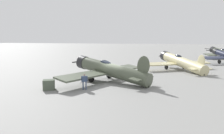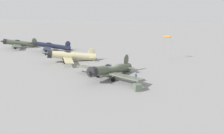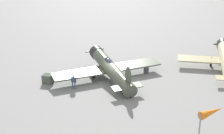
{
  "view_description": "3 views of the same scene",
  "coord_description": "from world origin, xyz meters",
  "px_view_note": "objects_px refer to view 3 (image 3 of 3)",
  "views": [
    {
      "loc": [
        23.65,
        7.16,
        5.07
      ],
      "look_at": [
        -0.0,
        0.0,
        1.8
      ],
      "focal_mm": 34.04,
      "sensor_mm": 36.0,
      "label": 1
    },
    {
      "loc": [
        10.62,
        -33.07,
        11.26
      ],
      "look_at": [
        -0.0,
        0.0,
        1.8
      ],
      "focal_mm": 33.44,
      "sensor_mm": 36.0,
      "label": 2
    },
    {
      "loc": [
        26.37,
        26.1,
        16.27
      ],
      "look_at": [
        -0.0,
        0.0,
        1.8
      ],
      "focal_mm": 55.49,
      "sensor_mm": 36.0,
      "label": 3
    }
  ],
  "objects_px": {
    "airplane_foreground": "(110,68)",
    "ground_crew_mechanic": "(74,81)",
    "equipment_crate": "(48,79)",
    "fuel_drum": "(146,69)",
    "windsock_mast": "(210,115)"
  },
  "relations": [
    {
      "from": "airplane_foreground",
      "to": "fuel_drum",
      "type": "height_order",
      "value": "airplane_foreground"
    },
    {
      "from": "airplane_foreground",
      "to": "ground_crew_mechanic",
      "type": "relative_size",
      "value": 8.12
    },
    {
      "from": "ground_crew_mechanic",
      "to": "fuel_drum",
      "type": "xyz_separation_m",
      "value": [
        -9.42,
        2.62,
        -0.56
      ]
    },
    {
      "from": "airplane_foreground",
      "to": "equipment_crate",
      "type": "bearing_deg",
      "value": 73.52
    },
    {
      "from": "airplane_foreground",
      "to": "fuel_drum",
      "type": "relative_size",
      "value": 15.43
    },
    {
      "from": "windsock_mast",
      "to": "airplane_foreground",
      "type": "bearing_deg",
      "value": -114.94
    },
    {
      "from": "equipment_crate",
      "to": "fuel_drum",
      "type": "xyz_separation_m",
      "value": [
        -10.43,
        6.06,
        -0.08
      ]
    },
    {
      "from": "equipment_crate",
      "to": "windsock_mast",
      "type": "relative_size",
      "value": 0.26
    },
    {
      "from": "airplane_foreground",
      "to": "windsock_mast",
      "type": "xyz_separation_m",
      "value": [
        8.01,
        17.24,
        3.75
      ]
    },
    {
      "from": "fuel_drum",
      "to": "windsock_mast",
      "type": "distance_m",
      "value": 20.73
    },
    {
      "from": "fuel_drum",
      "to": "windsock_mast",
      "type": "bearing_deg",
      "value": 50.84
    },
    {
      "from": "airplane_foreground",
      "to": "windsock_mast",
      "type": "bearing_deg",
      "value": 176.66
    },
    {
      "from": "ground_crew_mechanic",
      "to": "equipment_crate",
      "type": "bearing_deg",
      "value": -101.01
    },
    {
      "from": "ground_crew_mechanic",
      "to": "windsock_mast",
      "type": "bearing_deg",
      "value": 52.35
    },
    {
      "from": "equipment_crate",
      "to": "fuel_drum",
      "type": "height_order",
      "value": "equipment_crate"
    }
  ]
}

